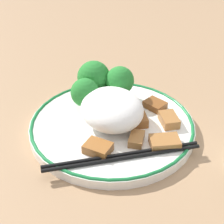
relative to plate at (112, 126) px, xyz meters
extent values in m
plane|color=#9E7A56|center=(0.00, 0.00, -0.01)|extent=(3.00, 3.00, 0.00)
cylinder|color=white|center=(0.00, 0.00, 0.00)|extent=(0.24, 0.24, 0.01)
torus|color=#197238|center=(0.00, 0.00, 0.00)|extent=(0.24, 0.24, 0.01)
ellipsoid|color=white|center=(0.00, 0.00, 0.03)|extent=(0.10, 0.09, 0.05)
cylinder|color=#7FB756|center=(0.06, -0.03, 0.01)|extent=(0.02, 0.02, 0.02)
sphere|color=#267A2D|center=(0.06, -0.03, 0.04)|extent=(0.04, 0.04, 0.04)
cylinder|color=#7FB756|center=(0.08, 0.00, 0.01)|extent=(0.02, 0.02, 0.01)
sphere|color=#267A2D|center=(0.08, 0.00, 0.04)|extent=(0.05, 0.05, 0.05)
cylinder|color=#7FB756|center=(0.05, 0.03, 0.01)|extent=(0.01, 0.01, 0.01)
sphere|color=#267A2D|center=(0.05, 0.03, 0.03)|extent=(0.04, 0.04, 0.04)
cube|color=brown|center=(-0.01, -0.04, 0.01)|extent=(0.03, 0.03, 0.01)
cube|color=#995B28|center=(-0.05, 0.04, 0.01)|extent=(0.04, 0.04, 0.01)
cube|color=#9E6633|center=(-0.05, -0.02, 0.01)|extent=(0.04, 0.03, 0.01)
cube|color=#9E6633|center=(-0.07, -0.05, 0.01)|extent=(0.04, 0.05, 0.01)
cube|color=brown|center=(0.02, -0.08, 0.01)|extent=(0.04, 0.04, 0.01)
cube|color=#9E6633|center=(-0.03, -0.08, 0.01)|extent=(0.04, 0.03, 0.01)
cylinder|color=black|center=(-0.08, 0.01, 0.01)|extent=(0.03, 0.21, 0.01)
cylinder|color=black|center=(-0.07, 0.01, 0.01)|extent=(0.03, 0.21, 0.01)
camera|label=1|loc=(-0.42, 0.15, 0.33)|focal=60.00mm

